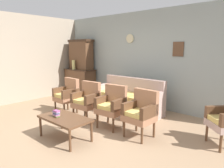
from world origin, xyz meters
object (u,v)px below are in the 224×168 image
at_px(armchair_by_doorway, 141,111).
at_px(coffee_table, 65,120).
at_px(side_cabinet, 80,82).
at_px(vase_on_cabinet, 74,65).
at_px(armchair_near_couch_end, 67,94).
at_px(floral_couch, 127,100).
at_px(armchair_near_cabinet, 112,104).
at_px(book_stack_on_table, 56,113).
at_px(armchair_row_middle, 87,99).

distance_m(armchair_by_doorway, coffee_table, 1.43).
height_order(armchair_by_doorway, coffee_table, armchair_by_doorway).
xyz_separation_m(side_cabinet, vase_on_cabinet, (-0.10, -0.18, 0.63)).
bearing_deg(armchair_near_couch_end, floral_couch, 42.22).
xyz_separation_m(armchair_near_couch_end, armchair_by_doorway, (2.26, 0.03, 0.00)).
height_order(side_cabinet, armchair_near_cabinet, side_cabinet).
distance_m(floral_couch, armchair_by_doorway, 1.51).
bearing_deg(floral_couch, coffee_table, -87.03).
bearing_deg(armchair_by_doorway, book_stack_on_table, -135.93).
distance_m(side_cabinet, vase_on_cabinet, 0.66).
bearing_deg(armchair_row_middle, coffee_table, -64.15).
xyz_separation_m(armchair_near_cabinet, armchair_by_doorway, (0.73, 0.01, 0.00)).
height_order(vase_on_cabinet, armchair_near_couch_end, vase_on_cabinet).
relative_size(armchair_by_doorway, book_stack_on_table, 5.90).
height_order(vase_on_cabinet, armchair_near_cabinet, vase_on_cabinet).
distance_m(armchair_row_middle, book_stack_on_table, 1.09).
bearing_deg(floral_couch, side_cabinet, 168.93).
xyz_separation_m(armchair_row_middle, coffee_table, (0.47, -0.96, -0.12)).
bearing_deg(coffee_table, floral_couch, 92.97).
bearing_deg(coffee_table, book_stack_on_table, -152.01).
bearing_deg(armchair_near_cabinet, book_stack_on_table, -110.37).
xyz_separation_m(vase_on_cabinet, book_stack_on_table, (2.55, -2.43, -0.61)).
bearing_deg(armchair_near_couch_end, side_cabinet, 130.88).
relative_size(side_cabinet, armchair_near_couch_end, 1.28).
bearing_deg(vase_on_cabinet, side_cabinet, 62.03).
bearing_deg(armchair_near_cabinet, vase_on_cabinet, 155.80).
bearing_deg(vase_on_cabinet, armchair_near_cabinet, -24.20).
xyz_separation_m(side_cabinet, armchair_near_cabinet, (2.86, -1.51, 0.03)).
bearing_deg(armchair_by_doorway, armchair_near_cabinet, -179.53).
relative_size(armchair_near_couch_end, armchair_row_middle, 1.00).
height_order(armchair_near_couch_end, armchair_by_doorway, same).
relative_size(side_cabinet, armchair_near_cabinet, 1.28).
bearing_deg(armchair_near_cabinet, floral_couch, 109.62).
xyz_separation_m(side_cabinet, armchair_near_couch_end, (1.33, -1.54, 0.03)).
xyz_separation_m(side_cabinet, coffee_table, (2.60, -2.53, -0.09)).
relative_size(armchair_near_couch_end, book_stack_on_table, 5.90).
height_order(floral_couch, armchair_row_middle, same).
bearing_deg(armchair_row_middle, armchair_by_doorway, 2.52).
bearing_deg(book_stack_on_table, floral_couch, 88.87).
bearing_deg(side_cabinet, armchair_near_cabinet, -27.90).
xyz_separation_m(floral_couch, armchair_row_middle, (-0.36, -1.08, 0.17)).
distance_m(armchair_row_middle, coffee_table, 1.07).
distance_m(vase_on_cabinet, armchair_by_doorway, 3.97).
bearing_deg(book_stack_on_table, side_cabinet, 133.20).
relative_size(armchair_near_cabinet, coffee_table, 0.90).
height_order(side_cabinet, book_stack_on_table, side_cabinet).
bearing_deg(armchair_near_couch_end, armchair_near_cabinet, 1.01).
bearing_deg(coffee_table, vase_on_cabinet, 138.97).
bearing_deg(armchair_near_cabinet, coffee_table, -104.29).
bearing_deg(armchair_near_cabinet, armchair_by_doorway, 0.47).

